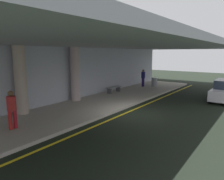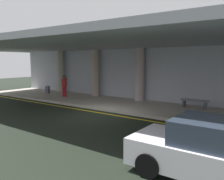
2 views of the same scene
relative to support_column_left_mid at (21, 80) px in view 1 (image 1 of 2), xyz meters
The scene contains 11 objects.
ground_plane 6.52m from the support_column_left_mid, 49.89° to the right, with size 60.00×60.00×0.00m, color black.
sidewalk 4.73m from the support_column_left_mid, 22.40° to the right, with size 26.00×4.20×0.15m, color #B0A699.
lane_stripe_yellow 6.15m from the support_column_left_mid, 46.62° to the right, with size 26.00×0.14×0.01m, color yellow.
support_column_left_mid is the anchor object (origin of this frame).
support_column_center 4.00m from the support_column_left_mid, ahead, with size 0.63×0.63×3.65m, color #B6A0A0.
ceiling_overhang 4.95m from the support_column_left_mid, 28.24° to the right, with size 28.00×13.20×0.30m, color #91969E.
terminal_back_wall 4.05m from the support_column_left_mid, ahead, with size 26.00×0.30×3.80m, color #ACAFBE.
traveler_with_luggage 12.28m from the support_column_left_mid, ahead, with size 0.38×0.38×1.68m.
person_waiting_for_ride 2.58m from the support_column_left_mid, 130.81° to the right, with size 0.38×0.38×1.68m.
bench_metal 8.11m from the support_column_left_mid, ahead, with size 1.60×0.50×0.48m.
trash_bin_steel 13.17m from the support_column_left_mid, ahead, with size 0.56×0.56×0.85m, color gray.
Camera 1 is at (-10.21, -5.73, 3.40)m, focal length 34.07 mm.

